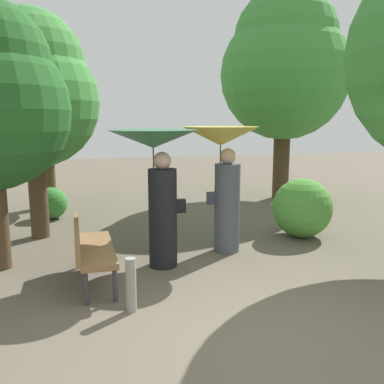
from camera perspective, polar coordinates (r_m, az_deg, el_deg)
name	(u,v)px	position (r m, az deg, el deg)	size (l,w,h in m)	color
ground_plane	(262,335)	(4.49, 9.60, -18.96)	(40.00, 40.00, 0.00)	brown
person_left	(157,169)	(5.94, -4.85, 3.15)	(1.29, 1.29, 2.02)	black
person_right	(223,163)	(6.65, 4.32, 4.05)	(1.22, 1.22, 2.05)	#474C56
park_bench	(90,246)	(5.65, -13.95, -7.30)	(0.52, 1.51, 0.83)	#38383D
tree_mid_left	(42,87)	(10.65, -20.00, 13.53)	(2.56, 2.56, 4.44)	#4C3823
tree_mid_right	(285,64)	(11.63, 12.72, 16.84)	(3.39, 3.39, 5.55)	#42301E
tree_far_back	(31,90)	(7.97, -21.33, 13.04)	(2.35, 2.35, 4.07)	#4C3823
bush_path_left	(51,203)	(9.55, -18.91, -1.47)	(0.70, 0.70, 0.70)	#387F33
bush_path_right	(302,208)	(7.88, 14.99, -2.14)	(1.10, 1.10, 1.10)	#4C9338
path_marker_post	(131,285)	(4.83, -8.43, -12.61)	(0.12, 0.12, 0.63)	gray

